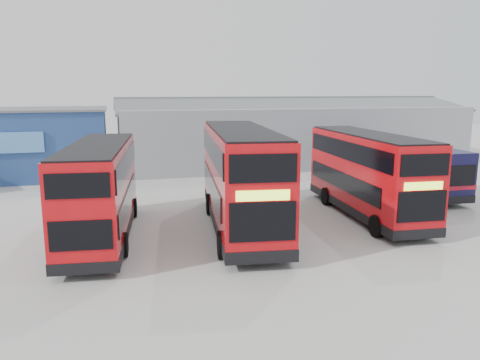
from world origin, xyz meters
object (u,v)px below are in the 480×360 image
at_px(maintenance_shed, 287,133).
at_px(double_decker_centre, 241,180).
at_px(single_decker_blue, 399,166).
at_px(double_decker_right, 367,175).
at_px(office_block, 23,142).
at_px(double_decker_left, 100,192).

distance_m(maintenance_shed, double_decker_centre, 21.94).
relative_size(double_decker_centre, single_decker_blue, 0.99).
height_order(double_decker_right, single_decker_blue, double_decker_right).
distance_m(double_decker_right, single_decker_blue, 7.72).
bearing_deg(office_block, double_decker_left, -71.49).
bearing_deg(double_decker_left, double_decker_right, -171.88).
bearing_deg(single_decker_blue, double_decker_centre, 28.30).
relative_size(maintenance_shed, single_decker_blue, 2.63).
relative_size(office_block, double_decker_centre, 1.07).
bearing_deg(double_decker_left, double_decker_centre, -174.92).
relative_size(office_block, double_decker_right, 1.19).
bearing_deg(office_block, maintenance_shed, 5.21).
height_order(maintenance_shed, double_decker_centre, maintenance_shed).
height_order(office_block, double_decker_right, office_block).
xyz_separation_m(double_decker_left, single_decker_blue, (18.75, 5.74, -0.55)).
distance_m(double_decker_centre, single_decker_blue, 13.79).
bearing_deg(double_decker_centre, double_decker_left, -173.85).
distance_m(double_decker_left, single_decker_blue, 19.62).
xyz_separation_m(maintenance_shed, double_decker_left, (-16.16, -19.46, -0.51)).
distance_m(double_decker_centre, double_decker_right, 6.94).
bearing_deg(single_decker_blue, office_block, -22.51).
xyz_separation_m(office_block, maintenance_shed, (22.00, 2.01, 0.02)).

